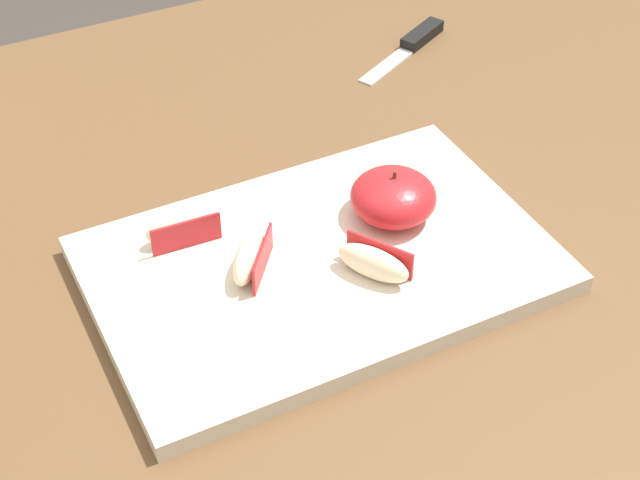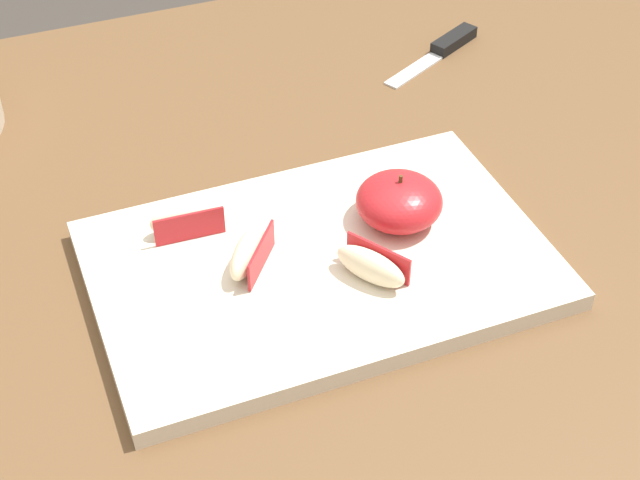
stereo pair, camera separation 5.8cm
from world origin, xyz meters
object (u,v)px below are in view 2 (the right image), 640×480
Objects in this scene: apple_wedge_left at (249,253)px; apple_wedge_right at (371,266)px; paring_knife at (447,45)px; apple_half_skin_up at (399,201)px; cutting_board at (320,265)px; apple_wedge_front at (187,219)px.

apple_wedge_left is 0.97× the size of apple_wedge_right.
apple_wedge_left is 0.46m from paring_knife.
apple_half_skin_up reaches higher than apple_wedge_left.
cutting_board is 5.78× the size of apple_wedge_right.
paring_knife is (0.26, 0.35, -0.03)m from apple_wedge_right.
apple_wedge_left is (-0.15, -0.01, -0.01)m from apple_half_skin_up.
cutting_board reaches higher than paring_knife.
apple_half_skin_up is 0.08m from apple_wedge_right.
cutting_board is at bearing -166.12° from apple_half_skin_up.
cutting_board is 2.65× the size of paring_knife.
apple_wedge_left is (-0.06, 0.01, 0.02)m from cutting_board.
cutting_board is 0.09m from apple_half_skin_up.
apple_wedge_left is at bearing 149.31° from apple_wedge_right.
apple_half_skin_up is 1.16× the size of apple_wedge_right.
apple_wedge_front is at bearing 137.56° from apple_wedge_right.
apple_wedge_left is 0.07m from apple_wedge_front.
apple_half_skin_up is at bearing -125.00° from paring_knife.
paring_knife is (0.29, 0.31, -0.00)m from cutting_board.
apple_wedge_right is (-0.06, -0.06, -0.01)m from apple_half_skin_up.
apple_half_skin_up reaches higher than apple_wedge_front.
apple_wedge_right is 0.44m from paring_knife.
paring_knife is (0.35, 0.30, -0.03)m from apple_wedge_left.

